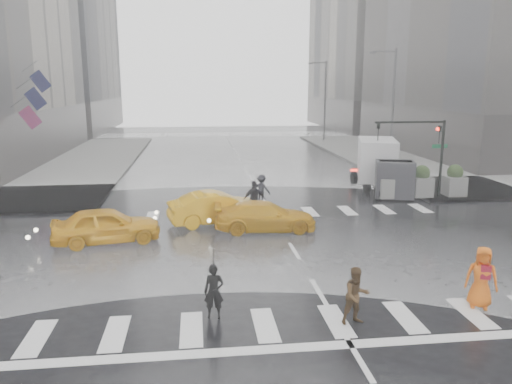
{
  "coord_description": "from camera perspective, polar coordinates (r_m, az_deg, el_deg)",
  "views": [
    {
      "loc": [
        -3.75,
        -18.44,
        6.45
      ],
      "look_at": [
        -1.28,
        2.0,
        1.99
      ],
      "focal_mm": 35.0,
      "sensor_mm": 36.0,
      "label": 1
    }
  ],
  "objects": [
    {
      "name": "pedestrian_far_b",
      "position": [
        27.56,
        0.64,
        0.36
      ],
      "size": [
        1.16,
        1.01,
        1.57
      ],
      "primitive_type": "imported",
      "rotation": [
        0.0,
        0.0,
        2.6
      ],
      "color": "black",
      "rests_on": "ground"
    },
    {
      "name": "taxi_front",
      "position": [
        21.56,
        -16.72,
        -3.65
      ],
      "size": [
        4.62,
        2.57,
        1.48
      ],
      "primitive_type": "imported",
      "rotation": [
        0.0,
        0.0,
        1.77
      ],
      "color": "#E8A00C",
      "rests_on": "ground"
    },
    {
      "name": "pedestrian_brown",
      "position": [
        14.13,
        11.41,
        -11.55
      ],
      "size": [
        0.88,
        0.74,
        1.62
      ],
      "primitive_type": "imported",
      "rotation": [
        0.0,
        0.0,
        0.17
      ],
      "color": "#432E17",
      "rests_on": "ground"
    },
    {
      "name": "box_truck",
      "position": [
        31.45,
        14.13,
        3.08
      ],
      "size": [
        2.19,
        5.83,
        3.1
      ],
      "rotation": [
        0.0,
        0.0,
        -0.28
      ],
      "color": "silver",
      "rests_on": "ground"
    },
    {
      "name": "planter_east",
      "position": [
        30.94,
        21.73,
        1.17
      ],
      "size": [
        1.1,
        1.1,
        1.8
      ],
      "color": "gray",
      "rests_on": "ground"
    },
    {
      "name": "taxi_rear",
      "position": [
        22.36,
        1.05,
        -2.78
      ],
      "size": [
        4.07,
        1.99,
        1.31
      ],
      "primitive_type": "imported",
      "rotation": [
        0.0,
        0.0,
        1.53
      ],
      "color": "#E8A00C",
      "rests_on": "ground"
    },
    {
      "name": "pedestrian_far_a",
      "position": [
        24.24,
        -0.18,
        -0.91
      ],
      "size": [
        1.13,
        0.72,
        1.88
      ],
      "primitive_type": "imported",
      "rotation": [
        0.0,
        0.0,
        3.19
      ],
      "color": "black",
      "rests_on": "ground"
    },
    {
      "name": "traffic_signal_pole",
      "position": [
        29.54,
        18.83,
        5.29
      ],
      "size": [
        4.45,
        0.42,
        4.5
      ],
      "color": "black",
      "rests_on": "ground"
    },
    {
      "name": "street_lamp_near",
      "position": [
        39.3,
        15.18,
        9.62
      ],
      "size": [
        2.15,
        0.22,
        9.0
      ],
      "color": "#59595B",
      "rests_on": "ground"
    },
    {
      "name": "planter_mid",
      "position": [
        30.04,
        18.37,
        1.11
      ],
      "size": [
        1.1,
        1.1,
        1.8
      ],
      "color": "gray",
      "rests_on": "ground"
    },
    {
      "name": "street_lamp_far",
      "position": [
        58.33,
        7.77,
        10.64
      ],
      "size": [
        2.15,
        0.22,
        9.0
      ],
      "color": "#59595B",
      "rests_on": "ground"
    },
    {
      "name": "building_ne_far",
      "position": [
        81.92,
        17.69,
        18.57
      ],
      "size": [
        26.05,
        26.05,
        36.0
      ],
      "color": "#A79F91",
      "rests_on": "ground"
    },
    {
      "name": "sidewalk_ne",
      "position": [
        43.28,
        25.74,
        2.54
      ],
      "size": [
        35.0,
        35.0,
        0.15
      ],
      "primitive_type": "cube",
      "color": "gray",
      "rests_on": "ground"
    },
    {
      "name": "ground",
      "position": [
        19.9,
        4.39,
        -6.72
      ],
      "size": [
        120.0,
        120.0,
        0.0
      ],
      "primitive_type": "plane",
      "color": "black",
      "rests_on": "ground"
    },
    {
      "name": "planter_west",
      "position": [
        29.25,
        14.82,
        1.04
      ],
      "size": [
        1.1,
        1.1,
        1.8
      ],
      "color": "gray",
      "rests_on": "ground"
    },
    {
      "name": "taxi_mid",
      "position": [
        23.51,
        -4.4,
        -1.82
      ],
      "size": [
        4.83,
        2.55,
        1.51
      ],
      "primitive_type": "imported",
      "rotation": [
        0.0,
        0.0,
        1.79
      ],
      "color": "#E8A00C",
      "rests_on": "ground"
    },
    {
      "name": "flag_cluster",
      "position": [
        38.65,
        -24.32,
        9.97
      ],
      "size": [
        2.87,
        3.06,
        4.69
      ],
      "color": "#59595B",
      "rests_on": "ground"
    },
    {
      "name": "road_markings",
      "position": [
        19.89,
        4.39,
        -6.71
      ],
      "size": [
        18.0,
        48.0,
        0.01
      ],
      "primitive_type": null,
      "color": "silver",
      "rests_on": "ground"
    },
    {
      "name": "pedestrian_black",
      "position": [
        13.94,
        -4.89,
        -7.97
      ],
      "size": [
        1.07,
        1.09,
        2.43
      ],
      "rotation": [
        0.0,
        0.0,
        -0.13
      ],
      "color": "black",
      "rests_on": "ground"
    },
    {
      "name": "pedestrian_orange",
      "position": [
        16.17,
        24.38,
        -8.86
      ],
      "size": [
        1.07,
        0.93,
        1.85
      ],
      "rotation": [
        0.0,
        0.0,
        -0.47
      ],
      "color": "orange",
      "rests_on": "ground"
    }
  ]
}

